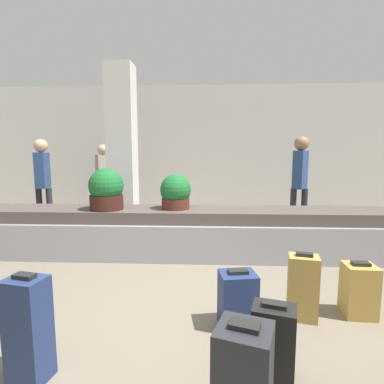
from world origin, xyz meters
TOP-DOWN VIEW (x-y plane):
  - ground_plane at (0.00, 0.00)m, footprint 18.00×18.00m
  - back_wall at (0.00, 5.13)m, footprint 18.00×0.06m
  - carousel at (0.00, 1.71)m, footprint 8.82×0.87m
  - pillar at (-1.45, 3.29)m, footprint 0.51×0.51m
  - suitcase_0 at (1.61, 0.07)m, footprint 0.28×0.26m
  - suitcase_1 at (0.48, -0.15)m, footprint 0.34×0.30m
  - suitcase_3 at (-0.95, -0.84)m, footprint 0.28×0.24m
  - suitcase_4 at (0.66, -0.73)m, footprint 0.33×0.28m
  - suitcase_7 at (0.41, -1.13)m, footprint 0.36×0.35m
  - suitcase_8 at (1.08, -0.00)m, footprint 0.29×0.25m
  - potted_plant_0 at (-1.24, 1.62)m, footprint 0.50×0.50m
  - potted_plant_1 at (-0.24, 1.72)m, footprint 0.45×0.45m
  - traveler_0 at (-2.89, 2.91)m, footprint 0.31×0.34m
  - traveler_1 at (1.90, 2.86)m, footprint 0.33×0.36m
  - traveler_2 at (-2.18, 4.25)m, footprint 0.36×0.35m

SIDE VIEW (x-z plane):
  - ground_plane at x=0.00m, z-range 0.00..0.00m
  - suitcase_1 at x=0.48m, z-range -0.01..0.50m
  - suitcase_0 at x=1.61m, z-range -0.01..0.50m
  - suitcase_4 at x=0.66m, z-range -0.01..0.51m
  - suitcase_7 at x=0.41m, z-range -0.01..0.60m
  - suitcase_8 at x=1.08m, z-range -0.01..0.60m
  - carousel at x=0.00m, z-range -0.01..0.67m
  - suitcase_3 at x=-0.95m, z-range -0.01..0.72m
  - potted_plant_1 at x=-0.24m, z-range 0.67..1.18m
  - potted_plant_0 at x=-1.24m, z-range 0.67..1.27m
  - traveler_2 at x=-2.18m, z-range 0.17..1.87m
  - traveler_0 at x=-2.89m, z-range 0.18..1.94m
  - traveler_1 at x=1.90m, z-range 0.19..1.99m
  - back_wall at x=0.00m, z-range 0.00..3.20m
  - pillar at x=-1.45m, z-range 0.00..3.20m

